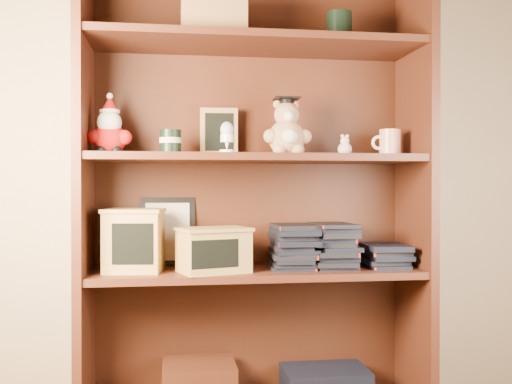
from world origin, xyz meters
TOP-DOWN VIEW (x-y plane):
  - bookcase at (-0.01, 1.36)m, footprint 1.20×0.35m
  - shelf_lower at (-0.01, 1.30)m, footprint 1.14×0.33m
  - shelf_upper at (-0.01, 1.30)m, footprint 1.14×0.33m
  - santa_plush at (-0.51, 1.30)m, footprint 0.15×0.11m
  - teachers_tin at (-0.31, 1.31)m, footprint 0.08×0.08m
  - chalkboard_plaque at (-0.13, 1.42)m, footprint 0.14×0.08m
  - egg_cup at (-0.12, 1.23)m, footprint 0.05×0.05m
  - grad_teddy_bear at (0.10, 1.30)m, footprint 0.17×0.15m
  - pink_figurine at (0.31, 1.31)m, footprint 0.05×0.05m
  - teacher_mug at (0.48, 1.31)m, footprint 0.11×0.08m
  - certificate_frame at (-0.32, 1.44)m, footprint 0.20×0.05m
  - treats_box at (-0.43, 1.30)m, footprint 0.22×0.22m
  - pencils_box at (-0.16, 1.24)m, footprint 0.27×0.23m
  - book_stack_left at (0.12, 1.30)m, footprint 0.14×0.20m
  - book_stack_mid at (0.27, 1.30)m, footprint 0.14×0.20m
  - book_stack_right at (0.46, 1.30)m, footprint 0.14×0.20m

SIDE VIEW (x-z plane):
  - shelf_lower at x=-0.01m, z-range 0.53..0.55m
  - book_stack_right at x=0.46m, z-range 0.55..0.63m
  - pencils_box at x=-0.16m, z-range 0.55..0.70m
  - book_stack_left at x=0.12m, z-range 0.55..0.71m
  - book_stack_mid at x=0.27m, z-range 0.55..0.71m
  - treats_box at x=-0.43m, z-range 0.55..0.76m
  - certificate_frame at x=-0.32m, z-range 0.55..0.80m
  - bookcase at x=-0.01m, z-range -0.02..1.58m
  - shelf_upper at x=-0.01m, z-range 0.93..0.95m
  - pink_figurine at x=0.31m, z-range 0.94..1.02m
  - teachers_tin at x=-0.31m, z-range 0.95..1.03m
  - teacher_mug at x=0.48m, z-range 0.95..1.05m
  - egg_cup at x=-0.12m, z-range 0.95..1.06m
  - santa_plush at x=-0.51m, z-range 0.92..1.13m
  - grad_teddy_bear at x=0.10m, z-range 0.92..1.13m
  - chalkboard_plaque at x=-0.13m, z-range 0.95..1.12m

